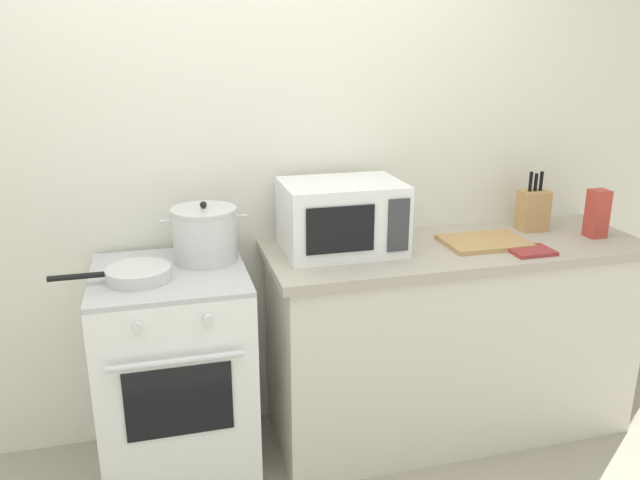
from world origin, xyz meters
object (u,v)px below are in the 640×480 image
Objects in this scene: frying_pan at (137,274)px; microwave at (342,217)px; stove at (177,376)px; cutting_board at (484,242)px; stock_pot at (205,234)px; oven_mitt at (531,251)px; pasta_box at (597,214)px; knife_block at (533,210)px.

microwave is at bearing 9.44° from frying_pan.
cutting_board is at bearing 0.05° from stove.
stove is 1.45m from cutting_board.
stock_pot reaches higher than frying_pan.
pasta_box is at bearing 17.52° from oven_mitt.
stove is at bearing -175.24° from knife_block.
cutting_board is at bearing 176.86° from pasta_box.
microwave reaches higher than cutting_board.
microwave reaches higher than stove.
knife_block is (1.54, 0.04, -0.01)m from stock_pot.
cutting_board is (1.21, -0.10, -0.10)m from stock_pot.
pasta_box reaches higher than frying_pan.
pasta_box is (0.22, -0.17, 0.01)m from knife_block.
frying_pan is (-0.27, -0.16, -0.09)m from stock_pot.
pasta_box reaches higher than cutting_board.
knife_block is at bearing 4.76° from stove.
stock_pot is at bearing 30.54° from frying_pan.
frying_pan is at bearing -173.60° from knife_block.
microwave is 1.19m from pasta_box.
oven_mitt is (0.77, -0.24, -0.14)m from microwave.
frying_pan is 1.49m from cutting_board.
knife_block is (0.32, 0.14, 0.09)m from cutting_board.
stock_pot is 0.33m from frying_pan.
microwave is at bearing 6.18° from stove.
microwave is (0.57, -0.02, 0.04)m from stock_pot.
cutting_board is (1.49, 0.06, -0.02)m from frying_pan.
stock_pot reaches higher than stove.
frying_pan is at bearing -179.07° from pasta_box.
microwave is 0.66m from cutting_board.
stove is 2.08× the size of frying_pan.
stock_pot reaches higher than pasta_box.
pasta_box is (2.03, 0.03, 0.08)m from frying_pan.
knife_block is at bearing 23.31° from cutting_board.
frying_pan reaches higher than oven_mitt.
stock_pot is 1.76m from pasta_box.
stock_pot is 1.93× the size of oven_mitt.
stock_pot is at bearing 175.82° from pasta_box.
pasta_box reaches higher than oven_mitt.
frying_pan reaches higher than stove.
cutting_board is 0.36m from knife_block.
pasta_box reaches higher than stove.
stock_pot is at bearing 175.36° from cutting_board.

